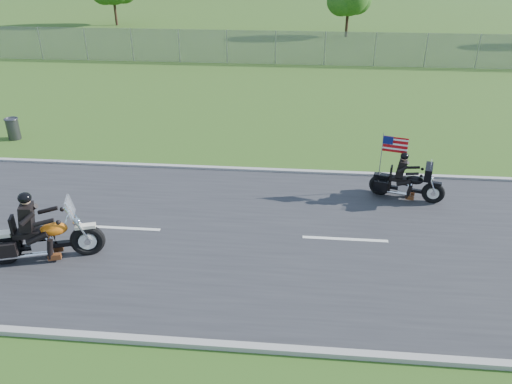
{
  "coord_description": "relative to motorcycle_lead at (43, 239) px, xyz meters",
  "views": [
    {
      "loc": [
        2.72,
        -11.11,
        7.02
      ],
      "look_at": [
        1.68,
        0.0,
        1.31
      ],
      "focal_mm": 35.0,
      "sensor_mm": 36.0,
      "label": 1
    }
  ],
  "objects": [
    {
      "name": "fence",
      "position": [
        -1.7,
        21.55,
        0.41
      ],
      "size": [
        60.0,
        0.03,
        2.0
      ],
      "primitive_type": "cube",
      "color": "gray",
      "rests_on": "ground"
    },
    {
      "name": "motorcycle_lead",
      "position": [
        0.0,
        0.0,
        0.0
      ],
      "size": [
        2.71,
        1.21,
        1.87
      ],
      "rotation": [
        0.0,
        0.0,
        0.3
      ],
      "color": "black",
      "rests_on": "ground"
    },
    {
      "name": "road",
      "position": [
        3.3,
        1.55,
        -0.57
      ],
      "size": [
        120.0,
        8.0,
        0.04
      ],
      "primitive_type": "cube",
      "color": "#28282B",
      "rests_on": "ground"
    },
    {
      "name": "motorcycle_follow",
      "position": [
        9.23,
        4.04,
        -0.08
      ],
      "size": [
        2.17,
        0.97,
        1.84
      ],
      "rotation": [
        0.0,
        0.0,
        -0.26
      ],
      "color": "black",
      "rests_on": "ground"
    },
    {
      "name": "trash_can",
      "position": [
        -5.05,
        7.75,
        -0.18
      ],
      "size": [
        0.5,
        0.5,
        0.81
      ],
      "primitive_type": "cylinder",
      "rotation": [
        0.0,
        0.0,
        0.08
      ],
      "color": "#3D3E43",
      "rests_on": "ground"
    },
    {
      "name": "ground",
      "position": [
        3.3,
        1.55,
        -0.59
      ],
      "size": [
        420.0,
        420.0,
        0.0
      ],
      "primitive_type": "plane",
      "color": "#3C541A",
      "rests_on": "ground"
    },
    {
      "name": "curb_north",
      "position": [
        3.3,
        5.6,
        -0.54
      ],
      "size": [
        120.0,
        0.18,
        0.12
      ],
      "primitive_type": "cube",
      "color": "#9E9B93",
      "rests_on": "ground"
    },
    {
      "name": "curb_south",
      "position": [
        3.3,
        -2.5,
        -0.54
      ],
      "size": [
        120.0,
        0.18,
        0.12
      ],
      "primitive_type": "cube",
      "color": "#9E9B93",
      "rests_on": "ground"
    }
  ]
}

